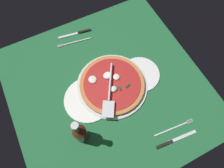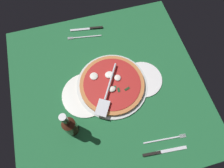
% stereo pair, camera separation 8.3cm
% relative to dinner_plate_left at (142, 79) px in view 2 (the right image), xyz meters
% --- Properties ---
extents(ground_plane, '(0.98, 0.98, 0.01)m').
position_rel_dinner_plate_left_xyz_m(ground_plane, '(0.19, -0.01, -0.01)').
color(ground_plane, '#216337').
extents(pizza_pan, '(0.37, 0.37, 0.01)m').
position_rel_dinner_plate_left_xyz_m(pizza_pan, '(0.16, -0.01, 0.00)').
color(pizza_pan, silver).
rests_on(pizza_pan, ground_plane).
extents(dinner_plate_left, '(0.21, 0.21, 0.01)m').
position_rel_dinner_plate_left_xyz_m(dinner_plate_left, '(0.00, 0.00, 0.00)').
color(dinner_plate_left, white).
rests_on(dinner_plate_left, ground_plane).
extents(dinner_plate_right, '(0.24, 0.24, 0.01)m').
position_rel_dinner_plate_left_xyz_m(dinner_plate_right, '(0.31, 0.01, 0.00)').
color(dinner_plate_right, white).
rests_on(dinner_plate_right, ground_plane).
extents(pizza, '(0.33, 0.33, 0.03)m').
position_rel_dinner_plate_left_xyz_m(pizza, '(0.16, -0.01, 0.02)').
color(pizza, '#C87841').
rests_on(pizza, pizza_pan).
extents(pizza_server, '(0.17, 0.26, 0.01)m').
position_rel_dinner_plate_left_xyz_m(pizza_server, '(0.20, 0.03, 0.04)').
color(pizza_server, silver).
rests_on(pizza_server, pizza).
extents(place_setting_near, '(0.22, 0.16, 0.01)m').
position_rel_dinner_plate_left_xyz_m(place_setting_near, '(0.21, -0.38, -0.00)').
color(place_setting_near, white).
rests_on(place_setting_near, ground_plane).
extents(place_setting_far, '(0.22, 0.13, 0.01)m').
position_rel_dinner_plate_left_xyz_m(place_setting_far, '(0.02, 0.35, -0.00)').
color(place_setting_far, silver).
rests_on(place_setting_far, ground_plane).
extents(beer_bottle, '(0.06, 0.06, 0.23)m').
position_rel_dinner_plate_left_xyz_m(beer_bottle, '(0.40, 0.16, 0.08)').
color(beer_bottle, '#432215').
rests_on(beer_bottle, ground_plane).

